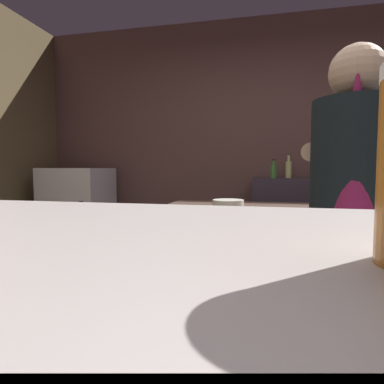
% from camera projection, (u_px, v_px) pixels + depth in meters
% --- Properties ---
extents(wall_back, '(5.20, 0.10, 2.70)m').
position_uv_depth(wall_back, '(277.00, 150.00, 3.39)').
color(wall_back, brown).
rests_on(wall_back, ground).
extents(prep_counter, '(2.10, 0.60, 0.94)m').
position_uv_depth(prep_counter, '(349.00, 294.00, 1.80)').
color(prep_counter, brown).
rests_on(prep_counter, ground).
extents(back_shelf, '(0.80, 0.36, 1.07)m').
position_uv_depth(back_shelf, '(294.00, 234.00, 3.14)').
color(back_shelf, '#3B303B').
rests_on(back_shelf, ground).
extents(mini_fridge, '(0.62, 0.58, 1.16)m').
position_uv_depth(mini_fridge, '(78.00, 223.00, 3.46)').
color(mini_fridge, white).
rests_on(mini_fridge, ground).
extents(bartender, '(0.48, 0.54, 1.66)m').
position_uv_depth(bartender, '(352.00, 217.00, 1.34)').
color(bartender, '#29313E').
rests_on(bartender, ground).
extents(mixing_bowl, '(0.17, 0.17, 0.05)m').
position_uv_depth(mixing_bowl, '(228.00, 204.00, 1.81)').
color(mixing_bowl, silver).
rests_on(mixing_bowl, prep_counter).
extents(bottle_olive_oil, '(0.06, 0.06, 0.18)m').
position_uv_depth(bottle_olive_oil, '(273.00, 171.00, 3.12)').
color(bottle_olive_oil, '#448535').
rests_on(bottle_olive_oil, back_shelf).
extents(bottle_soy, '(0.06, 0.06, 0.23)m').
position_uv_depth(bottle_soy, '(289.00, 169.00, 3.19)').
color(bottle_soy, '#D3D580').
rests_on(bottle_soy, back_shelf).
extents(bottle_vinegar, '(0.07, 0.07, 0.26)m').
position_uv_depth(bottle_vinegar, '(326.00, 167.00, 2.96)').
color(bottle_vinegar, '#DAC77B').
rests_on(bottle_vinegar, back_shelf).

